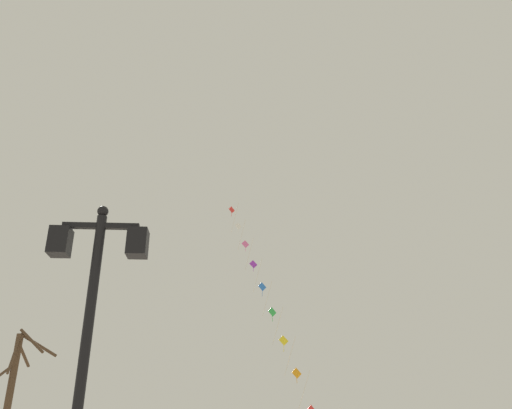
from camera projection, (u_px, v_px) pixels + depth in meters
name	position (u px, v px, depth m)	size (l,w,h in m)	color
twin_lantern_lamp_post	(90.00, 310.00, 7.14)	(1.37, 0.28, 4.96)	black
kite_train	(268.00, 301.00, 24.86)	(4.04, 10.18, 14.72)	brown
bare_tree	(9.00, 406.00, 15.56)	(1.61, 2.31, 5.03)	#4C3826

